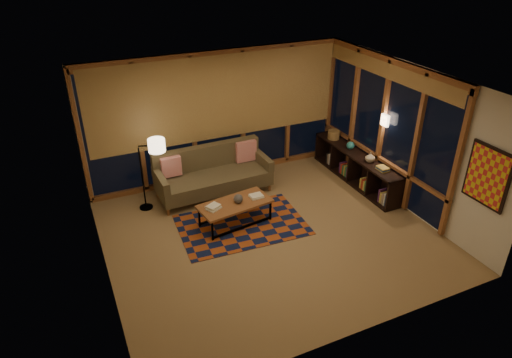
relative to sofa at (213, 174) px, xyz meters
name	(u,v)px	position (x,y,z in m)	size (l,w,h in m)	color
floor	(270,234)	(0.40, -1.74, -0.46)	(5.50, 5.00, 0.01)	#9D744F
ceiling	(272,84)	(0.40, -1.74, 2.24)	(5.50, 5.00, 0.01)	beige
walls	(271,166)	(0.40, -1.74, 0.89)	(5.51, 5.01, 2.70)	beige
window_wall_back	(218,117)	(0.40, 0.69, 0.89)	(5.30, 0.16, 2.60)	#9A633B
window_wall_right	(381,127)	(3.08, -1.14, 0.89)	(0.16, 3.70, 2.60)	#9A633B
wall_art	(487,176)	(3.11, -3.59, 0.99)	(0.06, 0.74, 0.94)	red
wall_sconce	(385,120)	(3.02, -1.29, 1.09)	(0.12, 0.18, 0.22)	#FFE1B2
sofa	(213,174)	(0.00, 0.00, 0.00)	(2.24, 0.91, 0.92)	#494229
pillow_left	(171,168)	(-0.79, 0.19, 0.20)	(0.39, 0.13, 0.39)	red
pillow_right	(246,152)	(0.81, 0.25, 0.22)	(0.43, 0.14, 0.43)	red
area_rug	(242,225)	(0.06, -1.27, -0.45)	(2.24, 1.49, 0.01)	#A24417
coffee_table	(235,213)	(-0.02, -1.17, -0.24)	(1.30, 0.60, 0.43)	#9A633B
book_stack_a	(213,207)	(-0.43, -1.19, 0.02)	(0.27, 0.21, 0.08)	#F1ECCD
book_stack_b	(256,195)	(0.41, -1.13, 0.00)	(0.27, 0.21, 0.05)	#F1ECCD
ceramic_pot	(238,198)	(0.04, -1.19, 0.06)	(0.17, 0.17, 0.17)	black
floor_lamp	(142,175)	(-1.38, 0.04, 0.25)	(0.47, 0.31, 1.42)	black
bookshelf	(355,167)	(2.89, -0.74, -0.14)	(0.40, 2.58, 0.64)	black
basket	(334,135)	(2.87, 0.12, 0.28)	(0.26, 0.26, 0.19)	olive
teal_bowl	(350,145)	(2.89, -0.49, 0.27)	(0.17, 0.17, 0.17)	teal
vase	(370,157)	(2.89, -1.16, 0.29)	(0.20, 0.20, 0.20)	tan
shelf_book_stack	(383,169)	(2.89, -1.56, 0.22)	(0.17, 0.24, 0.07)	#F1ECCD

